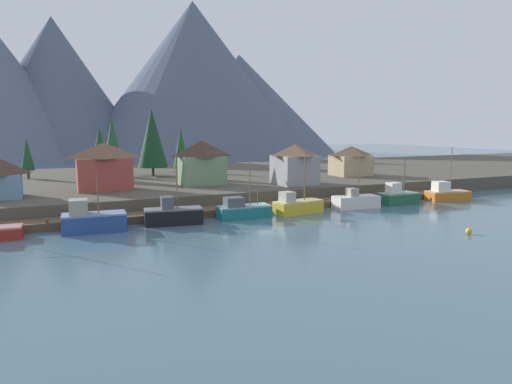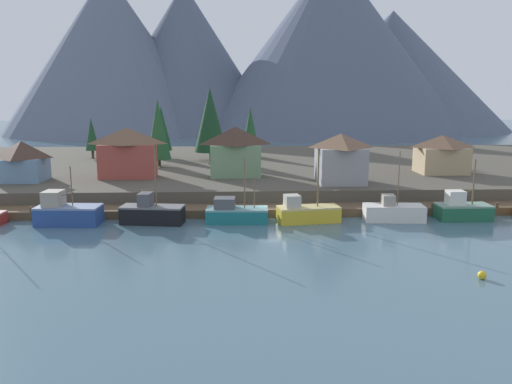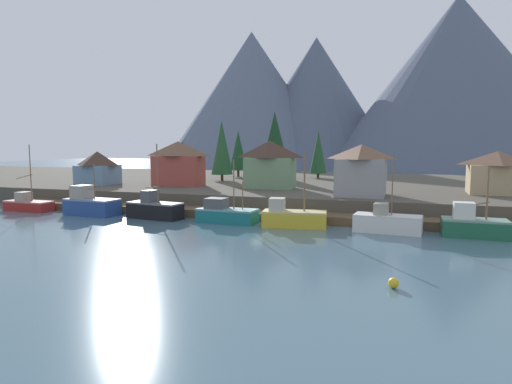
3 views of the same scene
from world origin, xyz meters
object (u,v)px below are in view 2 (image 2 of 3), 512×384
(fishing_boat_teal, at_px, (235,213))
(house_red, at_px, (127,152))
(fishing_boat_white, at_px, (393,212))
(channel_buoy, at_px, (482,275))
(fishing_boat_black, at_px, (152,213))
(conifer_back_left, at_px, (92,134))
(conifer_near_right, at_px, (158,129))
(house_green, at_px, (236,151))
(conifer_mid_left, at_px, (210,120))
(conifer_mid_right, at_px, (161,128))
(house_blue, at_px, (22,161))
(house_grey, at_px, (341,158))
(fishing_boat_yellow, at_px, (307,212))
(conifer_near_left, at_px, (250,129))
(fishing_boat_blue, at_px, (67,213))
(fishing_boat_green, at_px, (462,210))
(house_tan, at_px, (442,154))

(fishing_boat_teal, distance_m, house_red, 23.88)
(fishing_boat_white, distance_m, channel_buoy, 19.51)
(fishing_boat_black, relative_size, conifer_back_left, 1.23)
(fishing_boat_white, height_order, house_red, house_red)
(house_red, distance_m, conifer_near_right, 12.33)
(house_green, height_order, conifer_back_left, conifer_back_left)
(house_green, height_order, conifer_mid_left, conifer_mid_left)
(house_green, relative_size, conifer_mid_right, 0.79)
(fishing_boat_teal, height_order, house_blue, house_blue)
(house_blue, height_order, channel_buoy, house_blue)
(house_grey, relative_size, conifer_mid_right, 0.70)
(house_red, bearing_deg, conifer_mid_left, 58.03)
(fishing_boat_yellow, relative_size, conifer_mid_left, 0.64)
(fishing_boat_black, relative_size, conifer_mid_right, 0.95)
(conifer_mid_right, bearing_deg, conifer_near_left, 4.45)
(fishing_boat_black, distance_m, channel_buoy, 35.19)
(fishing_boat_teal, distance_m, conifer_near_right, 32.64)
(fishing_boat_white, xyz_separation_m, house_grey, (-3.95, 11.86, 4.92))
(fishing_boat_yellow, height_order, conifer_mid_right, conifer_mid_right)
(house_red, xyz_separation_m, conifer_mid_right, (1.88, 22.93, 1.88))
(channel_buoy, bearing_deg, house_red, 133.78)
(fishing_boat_white, bearing_deg, conifer_back_left, 143.03)
(fishing_boat_blue, relative_size, fishing_boat_black, 0.78)
(house_red, bearing_deg, fishing_boat_blue, -101.47)
(fishing_boat_yellow, bearing_deg, fishing_boat_green, -6.92)
(fishing_boat_white, height_order, channel_buoy, fishing_boat_white)
(fishing_boat_black, xyz_separation_m, house_grey, (24.16, 11.92, 4.75))
(house_green, distance_m, conifer_mid_left, 18.71)
(fishing_boat_black, xyz_separation_m, conifer_mid_left, (5.27, 35.64, 8.74))
(fishing_boat_black, bearing_deg, conifer_back_left, 120.96)
(channel_buoy, bearing_deg, fishing_boat_teal, 135.32)
(fishing_boat_blue, distance_m, fishing_boat_teal, 19.16)
(fishing_boat_yellow, distance_m, house_tan, 31.33)
(fishing_boat_yellow, bearing_deg, conifer_mid_left, 101.26)
(fishing_boat_blue, bearing_deg, house_tan, 25.28)
(fishing_boat_blue, distance_m, conifer_mid_left, 39.62)
(house_red, relative_size, conifer_back_left, 1.10)
(fishing_boat_blue, distance_m, conifer_mid_right, 41.44)
(fishing_boat_white, relative_size, conifer_near_right, 0.73)
(fishing_boat_blue, relative_size, house_blue, 1.18)
(fishing_boat_white, height_order, fishing_boat_green, fishing_boat_white)
(fishing_boat_green, height_order, house_tan, house_tan)
(conifer_mid_right, height_order, channel_buoy, conifer_mid_right)
(house_tan, xyz_separation_m, conifer_mid_left, (-36.32, 15.77, 4.45))
(house_green, bearing_deg, house_tan, 3.64)
(house_red, bearing_deg, fishing_boat_yellow, -36.44)
(house_green, xyz_separation_m, house_grey, (14.43, -5.93, -0.31))
(fishing_boat_green, xyz_separation_m, house_blue, (-56.67, 14.99, 4.21))
(conifer_near_left, bearing_deg, house_blue, -141.22)
(house_grey, relative_size, channel_buoy, 9.77)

